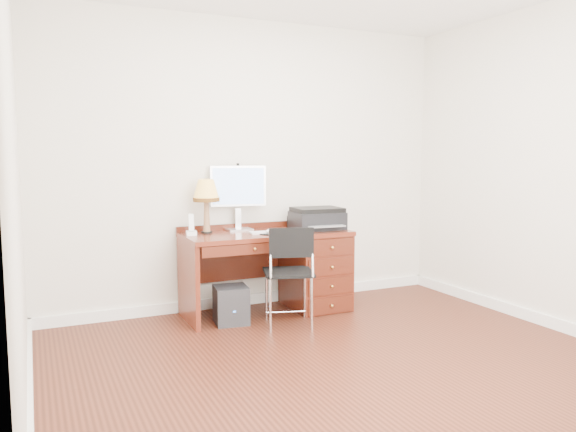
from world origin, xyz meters
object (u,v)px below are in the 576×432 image
printer (317,218)px  phone (191,229)px  monitor (238,190)px  equipment_box (231,305)px  leg_lamp (206,194)px  desk (298,265)px  chair (292,266)px

printer → phone: 1.19m
monitor → equipment_box: bearing=-109.1°
leg_lamp → equipment_box: (0.11, -0.31, -0.94)m
desk → leg_lamp: (-0.84, 0.13, 0.69)m
desk → leg_lamp: size_ratio=3.12×
desk → phone: size_ratio=8.07×
monitor → chair: monitor is taller
monitor → equipment_box: monitor is taller
desk → printer: 0.48m
printer → desk: bearing=175.7°
leg_lamp → chair: size_ratio=0.56×
printer → leg_lamp: bearing=174.9°
phone → desk: bearing=5.7°
printer → leg_lamp: leg_lamp is taller
desk → chair: size_ratio=1.74×
monitor → phone: size_ratio=3.21×
phone → chair: 0.94m
printer → chair: (-0.48, -0.46, -0.33)m
printer → phone: printer is taller
monitor → printer: bearing=-11.2°
desk → leg_lamp: 1.09m
monitor → printer: monitor is taller
desk → printer: (0.19, -0.03, 0.44)m
printer → equipment_box: bearing=-167.1°
chair → phone: bearing=159.1°
printer → chair: bearing=-132.8°
chair → leg_lamp: bearing=148.9°
printer → chair: 0.74m
phone → chair: bearing=-28.6°
equipment_box → chair: bearing=-28.1°
chair → equipment_box: size_ratio=2.66×
printer → chair: size_ratio=0.56×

